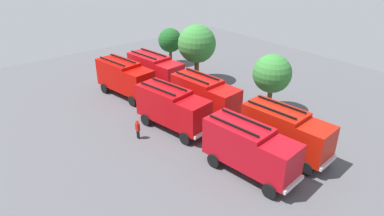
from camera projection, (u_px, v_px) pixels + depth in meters
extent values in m
plane|color=#4C4C51|center=(192.00, 121.00, 32.44)|extent=(54.92, 54.92, 0.00)
cube|color=#BA0904|center=(140.00, 83.00, 35.43)|extent=(2.54, 2.80, 2.60)
cube|color=#8C9EAD|center=(146.00, 83.00, 34.66)|extent=(0.39, 2.11, 1.46)
cube|color=#BA0904|center=(119.00, 74.00, 37.48)|extent=(5.12, 3.18, 2.90)
cube|color=black|center=(123.00, 58.00, 37.24)|extent=(4.29, 0.75, 0.12)
cube|color=black|center=(112.00, 61.00, 36.33)|extent=(4.29, 0.75, 0.12)
cube|color=silver|center=(148.00, 96.00, 35.21)|extent=(0.55, 2.38, 0.28)
cylinder|color=black|center=(150.00, 94.00, 36.79)|extent=(1.14, 0.51, 1.10)
cylinder|color=black|center=(133.00, 101.00, 35.20)|extent=(1.14, 0.51, 1.10)
cylinder|color=black|center=(122.00, 82.00, 39.76)|extent=(1.14, 0.51, 1.10)
cylinder|color=black|center=(105.00, 88.00, 38.17)|extent=(1.14, 0.51, 1.10)
cube|color=#AC080D|center=(193.00, 116.00, 28.87)|extent=(2.57, 2.82, 2.60)
cube|color=#8C9EAD|center=(203.00, 117.00, 28.10)|extent=(0.42, 2.11, 1.46)
cube|color=#AC080D|center=(164.00, 103.00, 30.90)|extent=(5.14, 3.23, 2.90)
cube|color=black|center=(169.00, 84.00, 30.66)|extent=(4.28, 0.80, 0.12)
cube|color=black|center=(158.00, 89.00, 29.74)|extent=(4.28, 0.80, 0.12)
cube|color=silver|center=(204.00, 133.00, 28.66)|extent=(0.57, 2.38, 0.28)
cylinder|color=black|center=(204.00, 128.00, 30.24)|extent=(1.14, 0.52, 1.10)
cylinder|color=black|center=(185.00, 138.00, 28.64)|extent=(1.14, 0.52, 1.10)
cylinder|color=black|center=(165.00, 111.00, 33.17)|extent=(1.14, 0.52, 1.10)
cylinder|color=black|center=(146.00, 120.00, 31.56)|extent=(1.14, 0.52, 1.10)
cube|color=#AB0C16|center=(280.00, 163.00, 22.89)|extent=(2.46, 2.73, 2.60)
cube|color=#8C9EAD|center=(295.00, 165.00, 22.09)|extent=(0.31, 2.12, 1.46)
cube|color=#AB0C16|center=(238.00, 141.00, 25.03)|extent=(5.04, 3.01, 2.90)
cube|color=black|center=(245.00, 119.00, 24.78)|extent=(4.31, 0.59, 0.12)
cube|color=black|center=(233.00, 125.00, 23.90)|extent=(4.31, 0.59, 0.12)
cube|color=silver|center=(294.00, 184.00, 22.65)|extent=(0.46, 2.38, 0.28)
cylinder|color=black|center=(289.00, 175.00, 24.22)|extent=(1.13, 0.47, 1.10)
cylinder|color=black|center=(270.00, 191.00, 22.69)|extent=(1.13, 0.47, 1.10)
cylinder|color=black|center=(234.00, 148.00, 27.31)|extent=(1.13, 0.47, 1.10)
cylinder|color=black|center=(214.00, 160.00, 25.78)|extent=(1.13, 0.47, 1.10)
cube|color=#B30E14|center=(170.00, 76.00, 37.34)|extent=(2.48, 2.75, 2.60)
cube|color=#8C9EAD|center=(176.00, 75.00, 36.55)|extent=(0.33, 2.12, 1.46)
cube|color=#B30E14|center=(149.00, 67.00, 39.45)|extent=(5.07, 3.06, 2.90)
cube|color=black|center=(153.00, 52.00, 39.20)|extent=(4.30, 0.64, 0.12)
cube|color=black|center=(144.00, 55.00, 38.32)|extent=(4.30, 0.64, 0.12)
cube|color=silver|center=(178.00, 88.00, 37.10)|extent=(0.48, 2.38, 0.28)
cylinder|color=black|center=(179.00, 86.00, 38.67)|extent=(1.13, 0.48, 1.10)
cylinder|color=black|center=(163.00, 92.00, 37.13)|extent=(1.13, 0.48, 1.10)
cylinder|color=black|center=(151.00, 75.00, 41.73)|extent=(1.13, 0.48, 1.10)
cylinder|color=black|center=(135.00, 81.00, 40.18)|extent=(1.13, 0.48, 1.10)
cube|color=#B50E0C|center=(224.00, 104.00, 31.04)|extent=(2.42, 2.69, 2.60)
cube|color=#8C9EAD|center=(234.00, 104.00, 30.23)|extent=(0.28, 2.12, 1.46)
cube|color=#B50E0C|center=(197.00, 91.00, 33.21)|extent=(5.01, 2.93, 2.90)
cube|color=black|center=(202.00, 74.00, 32.95)|extent=(4.31, 0.52, 0.12)
cube|color=black|center=(192.00, 78.00, 32.09)|extent=(4.31, 0.52, 0.12)
cube|color=silver|center=(234.00, 119.00, 30.78)|extent=(0.42, 2.38, 0.28)
cylinder|color=black|center=(234.00, 115.00, 32.35)|extent=(1.13, 0.45, 1.10)
cylinder|color=black|center=(217.00, 124.00, 30.84)|extent=(1.13, 0.45, 1.10)
cylinder|color=black|center=(197.00, 100.00, 35.49)|extent=(1.13, 0.45, 1.10)
cylinder|color=black|center=(180.00, 107.00, 33.98)|extent=(1.13, 0.45, 1.10)
cube|color=#AF1509|center=(315.00, 143.00, 25.07)|extent=(2.43, 2.70, 2.60)
cube|color=#8C9EAD|center=(329.00, 145.00, 24.26)|extent=(0.28, 2.12, 1.46)
cube|color=#AF1509|center=(274.00, 125.00, 27.24)|extent=(5.02, 2.94, 2.90)
cube|color=black|center=(281.00, 104.00, 26.98)|extent=(4.31, 0.53, 0.12)
cube|color=black|center=(271.00, 110.00, 26.11)|extent=(4.31, 0.53, 0.12)
cube|color=silver|center=(328.00, 163.00, 24.81)|extent=(0.42, 2.38, 0.28)
cylinder|color=black|center=(322.00, 155.00, 26.38)|extent=(1.13, 0.45, 1.10)
cylinder|color=black|center=(306.00, 169.00, 24.87)|extent=(1.13, 0.45, 1.10)
cylinder|color=black|center=(268.00, 132.00, 29.52)|extent=(1.13, 0.45, 1.10)
cylinder|color=black|center=(251.00, 143.00, 28.01)|extent=(1.13, 0.45, 1.10)
cylinder|color=black|center=(138.00, 134.00, 29.60)|extent=(0.16, 0.16, 0.78)
cylinder|color=black|center=(139.00, 135.00, 29.45)|extent=(0.16, 0.16, 0.78)
cube|color=#B7140F|center=(138.00, 127.00, 29.20)|extent=(0.42, 0.24, 0.67)
sphere|color=tan|center=(137.00, 122.00, 29.01)|extent=(0.22, 0.22, 0.22)
cylinder|color=#B7140F|center=(137.00, 121.00, 28.97)|extent=(0.27, 0.27, 0.07)
cylinder|color=black|center=(148.00, 71.00, 43.46)|extent=(0.16, 0.16, 0.84)
cylinder|color=black|center=(147.00, 72.00, 43.28)|extent=(0.16, 0.16, 0.84)
cube|color=gold|center=(147.00, 66.00, 43.02)|extent=(0.41, 0.48, 0.73)
sphere|color=brown|center=(147.00, 62.00, 42.81)|extent=(0.24, 0.24, 0.24)
cylinder|color=gold|center=(147.00, 61.00, 42.77)|extent=(0.30, 0.30, 0.07)
cylinder|color=brown|center=(171.00, 57.00, 46.71)|extent=(0.40, 0.40, 1.98)
sphere|color=#19511E|center=(170.00, 40.00, 45.67)|extent=(3.17, 3.17, 3.17)
cylinder|color=brown|center=(197.00, 70.00, 40.94)|extent=(0.55, 0.55, 2.75)
sphere|color=#337A33|center=(197.00, 44.00, 39.50)|extent=(4.39, 4.39, 4.39)
cylinder|color=brown|center=(269.00, 100.00, 34.03)|extent=(0.47, 0.47, 2.33)
sphere|color=#337A33|center=(272.00, 73.00, 32.81)|extent=(3.73, 3.73, 3.73)
cone|color=#F2600C|center=(265.00, 157.00, 26.61)|extent=(0.43, 0.43, 0.62)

